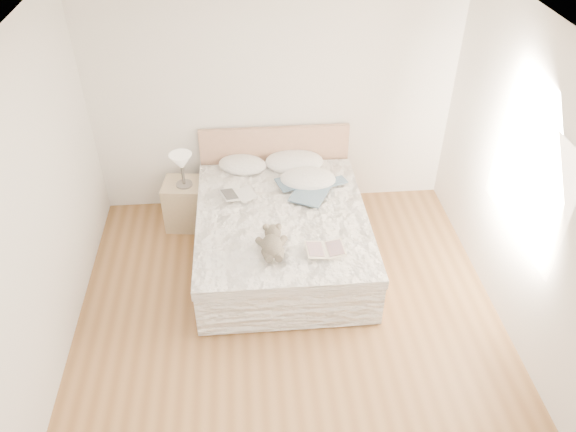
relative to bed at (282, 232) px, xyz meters
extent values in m
cube|color=brown|center=(0.00, -1.19, -0.31)|extent=(4.00, 4.50, 0.00)
cube|color=silver|center=(0.00, -1.19, 2.39)|extent=(4.00, 4.50, 0.00)
cube|color=white|center=(0.00, 1.06, 1.04)|extent=(4.00, 0.02, 2.70)
cube|color=white|center=(-2.00, -1.19, 1.04)|extent=(0.02, 4.50, 2.70)
cube|color=white|center=(2.00, -1.19, 1.04)|extent=(0.02, 4.50, 2.70)
cube|color=white|center=(1.99, -0.89, 1.14)|extent=(0.02, 1.30, 1.10)
cube|color=tan|center=(0.00, -0.04, -0.21)|extent=(1.68, 2.08, 0.20)
cube|color=white|center=(0.00, -0.04, 0.04)|extent=(1.60, 2.00, 0.30)
cube|color=white|center=(0.00, -0.09, 0.23)|extent=(1.72, 2.05, 0.10)
cube|color=tan|center=(0.00, 1.00, 0.19)|extent=(1.70, 0.06, 1.00)
cube|color=tan|center=(-1.03, 0.63, -0.03)|extent=(0.49, 0.45, 0.56)
cylinder|color=#524C46|center=(-1.02, 0.59, 0.26)|extent=(0.18, 0.18, 0.02)
cylinder|color=#393430|center=(-1.02, 0.59, 0.40)|extent=(0.03, 0.03, 0.24)
cone|color=white|center=(-1.02, 0.59, 0.55)|extent=(0.31, 0.31, 0.18)
ellipsoid|color=white|center=(-0.38, 0.83, 0.33)|extent=(0.63, 0.52, 0.16)
ellipsoid|color=white|center=(0.21, 0.84, 0.33)|extent=(0.68, 0.49, 0.20)
ellipsoid|color=white|center=(0.33, 0.47, 0.33)|extent=(0.65, 0.49, 0.18)
cube|color=silver|center=(-0.44, 0.25, 0.32)|extent=(0.42, 0.35, 0.03)
cube|color=#FCEECE|center=(0.35, -0.70, 0.32)|extent=(0.38, 0.27, 0.02)
camera|label=1|loc=(-0.32, -4.57, 3.70)|focal=35.00mm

